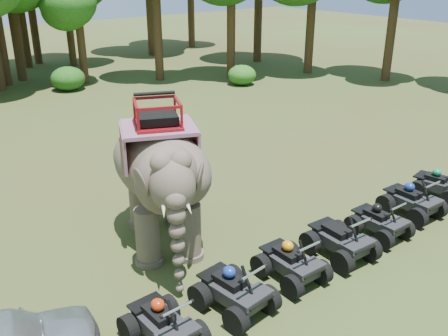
# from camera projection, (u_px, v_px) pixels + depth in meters

# --- Properties ---
(ground) EXTENTS (110.00, 110.00, 0.00)m
(ground) POSITION_uv_depth(u_px,v_px,m) (251.00, 243.00, 14.01)
(ground) COLOR #47381E
(ground) RESTS_ON ground
(elephant) EXTENTS (4.01, 5.37, 4.13)m
(elephant) POSITION_uv_depth(u_px,v_px,m) (161.00, 173.00, 13.36)
(elephant) COLOR brown
(elephant) RESTS_ON ground
(atv_0) EXTENTS (1.28, 1.72, 1.25)m
(atv_0) POSITION_uv_depth(u_px,v_px,m) (163.00, 319.00, 10.11)
(atv_0) COLOR black
(atv_0) RESTS_ON ground
(atv_1) EXTENTS (1.46, 1.88, 1.31)m
(atv_1) POSITION_uv_depth(u_px,v_px,m) (234.00, 285.00, 11.11)
(atv_1) COLOR black
(atv_1) RESTS_ON ground
(atv_2) EXTENTS (1.27, 1.72, 1.25)m
(atv_2) POSITION_uv_depth(u_px,v_px,m) (292.00, 258.00, 12.19)
(atv_2) COLOR black
(atv_2) RESTS_ON ground
(atv_3) EXTENTS (1.41, 1.87, 1.33)m
(atv_3) POSITION_uv_depth(u_px,v_px,m) (341.00, 235.00, 13.14)
(atv_3) COLOR black
(atv_3) RESTS_ON ground
(atv_4) EXTENTS (1.22, 1.65, 1.20)m
(atv_4) POSITION_uv_depth(u_px,v_px,m) (380.00, 217.00, 14.15)
(atv_4) COLOR black
(atv_4) RESTS_ON ground
(atv_5) EXTENTS (1.35, 1.80, 1.29)m
(atv_5) POSITION_uv_depth(u_px,v_px,m) (413.00, 196.00, 15.30)
(atv_5) COLOR black
(atv_5) RESTS_ON ground
(atv_6) EXTENTS (1.47, 1.83, 1.22)m
(atv_6) POSITION_uv_depth(u_px,v_px,m) (440.00, 180.00, 16.50)
(atv_6) COLOR black
(atv_6) RESTS_ON ground
(tree_1) EXTENTS (4.85, 4.85, 6.93)m
(tree_1) POSITION_uv_depth(u_px,v_px,m) (80.00, 28.00, 30.97)
(tree_1) COLOR #195114
(tree_1) RESTS_ON ground
(tree_2) EXTENTS (5.97, 5.97, 8.53)m
(tree_2) POSITION_uv_depth(u_px,v_px,m) (157.00, 13.00, 31.54)
(tree_2) COLOR #195114
(tree_2) RESTS_ON ground
(tree_3) EXTENTS (6.14, 6.14, 8.77)m
(tree_3) POSITION_uv_depth(u_px,v_px,m) (231.00, 10.00, 32.05)
(tree_3) COLOR #195114
(tree_3) RESTS_ON ground
(tree_4) EXTENTS (6.73, 6.73, 9.61)m
(tree_4) POSITION_uv_depth(u_px,v_px,m) (312.00, 1.00, 33.40)
(tree_4) COLOR #195114
(tree_4) RESTS_ON ground
(tree_5) EXTENTS (6.37, 6.37, 9.10)m
(tree_5) POSITION_uv_depth(u_px,v_px,m) (394.00, 8.00, 31.17)
(tree_5) COLOR #195114
(tree_5) RESTS_ON ground
(tree_27) EXTENTS (6.81, 6.81, 9.72)m
(tree_27) POSITION_uv_depth(u_px,v_px,m) (11.00, 3.00, 31.18)
(tree_27) COLOR #195114
(tree_27) RESTS_ON ground
(tree_29) EXTENTS (5.45, 5.45, 7.79)m
(tree_29) POSITION_uv_depth(u_px,v_px,m) (21.00, 13.00, 35.46)
(tree_29) COLOR #195114
(tree_29) RESTS_ON ground
(tree_32) EXTENTS (5.47, 5.47, 7.81)m
(tree_32) POSITION_uv_depth(u_px,v_px,m) (68.00, 11.00, 36.15)
(tree_32) COLOR #195114
(tree_32) RESTS_ON ground
(tree_38) EXTENTS (6.22, 6.22, 8.88)m
(tree_38) POSITION_uv_depth(u_px,v_px,m) (31.00, 3.00, 36.65)
(tree_38) COLOR #195114
(tree_38) RESTS_ON ground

